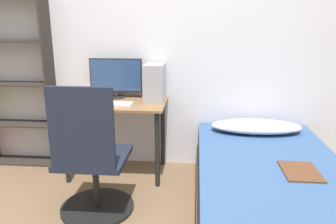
% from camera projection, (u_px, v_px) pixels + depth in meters
% --- Properties ---
extents(wall_back, '(8.00, 0.05, 2.50)m').
position_uv_depth(wall_back, '(165.00, 43.00, 3.19)').
color(wall_back, silver).
rests_on(wall_back, ground_plane).
extents(desk, '(0.94, 0.58, 0.72)m').
position_uv_depth(desk, '(116.00, 115.00, 3.10)').
color(desk, brown).
rests_on(desk, ground_plane).
extents(bookshelf, '(0.79, 0.23, 1.69)m').
position_uv_depth(bookshelf, '(4.00, 87.00, 3.31)').
color(bookshelf, '#2D2823').
rests_on(bookshelf, ground_plane).
extents(office_chair, '(0.58, 0.58, 1.04)m').
position_uv_depth(office_chair, '(92.00, 168.00, 2.45)').
color(office_chair, black).
rests_on(office_chair, ground_plane).
extents(bed, '(1.09, 1.84, 0.46)m').
position_uv_depth(bed, '(268.00, 189.00, 2.48)').
color(bed, '#4C3D2D').
rests_on(bed, ground_plane).
extents(pillow, '(0.83, 0.36, 0.11)m').
position_uv_depth(pillow, '(256.00, 126.00, 3.04)').
color(pillow, '#B2B7C6').
rests_on(pillow, bed).
extents(magazine, '(0.24, 0.32, 0.01)m').
position_uv_depth(magazine, '(300.00, 171.00, 2.24)').
color(magazine, '#56331E').
rests_on(magazine, bed).
extents(monitor, '(0.52, 0.17, 0.39)m').
position_uv_depth(monitor, '(116.00, 77.00, 3.20)').
color(monitor, black).
rests_on(monitor, desk).
extents(keyboard, '(0.41, 0.15, 0.02)m').
position_uv_depth(keyboard, '(110.00, 104.00, 2.96)').
color(keyboard, silver).
rests_on(keyboard, desk).
extents(pc_tower, '(0.18, 0.32, 0.35)m').
position_uv_depth(pc_tower, '(155.00, 82.00, 3.09)').
color(pc_tower, '#99999E').
rests_on(pc_tower, desk).
extents(phone, '(0.07, 0.14, 0.01)m').
position_uv_depth(phone, '(79.00, 99.00, 3.19)').
color(phone, black).
rests_on(phone, desk).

